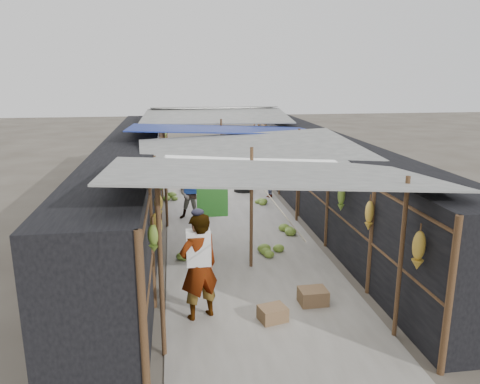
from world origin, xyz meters
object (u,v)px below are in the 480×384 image
vendor_elderly (199,267)px  vendor_seated (269,183)px  crate_near (273,314)px  black_basin (243,189)px  shopper_blue (191,194)px

vendor_elderly → vendor_seated: 8.08m
crate_near → vendor_elderly: 1.47m
black_basin → vendor_elderly: (-2.03, -8.53, 0.83)m
crate_near → shopper_blue: size_ratio=0.30×
black_basin → shopper_blue: size_ratio=0.46×
vendor_elderly → shopper_blue: size_ratio=1.28×
black_basin → vendor_seated: (0.72, -0.95, 0.42)m
vendor_elderly → crate_near: bearing=142.6°
crate_near → shopper_blue: (-1.10, 5.92, 0.60)m
crate_near → black_basin: 8.86m
shopper_blue → black_basin: bearing=63.8°
crate_near → shopper_blue: 6.05m
black_basin → shopper_blue: 3.54m
vendor_elderly → shopper_blue: (0.10, 5.63, -0.21)m
shopper_blue → vendor_seated: size_ratio=1.41×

